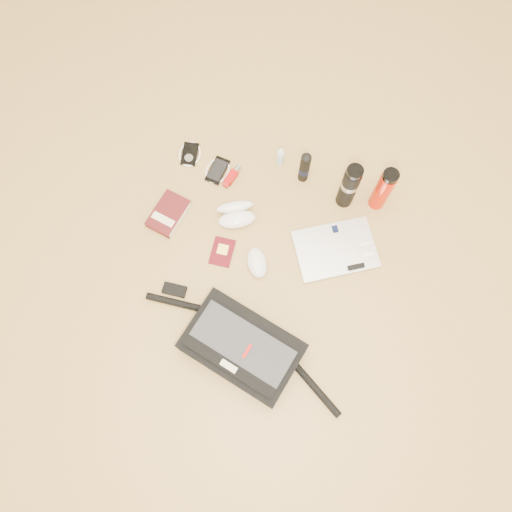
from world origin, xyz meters
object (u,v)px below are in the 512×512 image
(laptop, at_px, (336,250))
(thermos_red, at_px, (383,189))
(book, at_px, (169,214))
(thermos_black, at_px, (349,186))
(messenger_bag, at_px, (242,347))

(laptop, relative_size, thermos_red, 1.49)
(thermos_red, bearing_deg, book, -165.09)
(thermos_black, relative_size, thermos_red, 1.04)
(messenger_bag, xyz_separation_m, thermos_red, (0.42, 0.68, 0.07))
(laptop, height_order, thermos_red, thermos_red)
(book, height_order, thermos_red, thermos_red)
(laptop, height_order, book, book)
(thermos_red, bearing_deg, messenger_bag, -121.34)
(thermos_black, bearing_deg, thermos_red, 6.48)
(messenger_bag, relative_size, thermos_red, 3.19)
(thermos_red, bearing_deg, thermos_black, -173.52)
(book, bearing_deg, messenger_bag, -32.33)
(messenger_bag, xyz_separation_m, thermos_black, (0.29, 0.67, 0.08))
(thermos_black, bearing_deg, book, -163.53)
(book, bearing_deg, laptop, 15.84)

